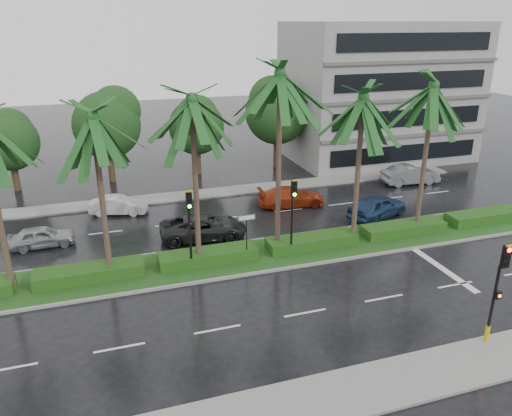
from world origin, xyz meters
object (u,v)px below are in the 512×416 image
object	(u,v)px
car_red	(291,197)
street_sign	(247,226)
car_darkgrey	(203,227)
car_white	(118,205)
car_grey	(410,175)
car_silver	(42,237)
signal_median_left	(190,218)
signal_near	(497,290)
car_blue	(377,206)

from	to	relation	value
car_red	street_sign	bearing A→B (deg)	148.39
street_sign	car_darkgrey	distance (m)	4.33
car_white	car_darkgrey	size ratio (longest dim) A/B	0.73
street_sign	car_darkgrey	xyz separation A→B (m)	(-1.50, 3.80, -1.42)
car_white	street_sign	bearing A→B (deg)	-132.12
car_red	car_grey	distance (m)	10.87
car_silver	car_white	size ratio (longest dim) A/B	0.96
signal_median_left	car_silver	distance (m)	9.75
street_sign	car_grey	xyz separation A→B (m)	(16.24, 8.99, -1.38)
signal_median_left	street_sign	world-z (taller)	signal_median_left
car_grey	signal_near	bearing A→B (deg)	157.85
signal_median_left	car_red	size ratio (longest dim) A/B	0.94
signal_near	car_darkgrey	xyz separation A→B (m)	(-8.50, 13.67, -1.79)
street_sign	car_red	distance (m)	9.28
car_silver	car_blue	xyz separation A→B (m)	(20.50, -2.06, 0.16)
car_white	car_blue	world-z (taller)	car_blue
car_silver	street_sign	bearing A→B (deg)	-121.14
signal_median_left	car_red	xyz separation A→B (m)	(8.50, 7.51, -2.33)
car_white	car_grey	size ratio (longest dim) A/B	0.81
car_red	car_grey	world-z (taller)	car_grey
street_sign	car_blue	bearing A→B (deg)	19.39
car_blue	signal_median_left	bearing A→B (deg)	84.34
street_sign	car_red	world-z (taller)	street_sign
signal_median_left	car_blue	xyz separation A→B (m)	(13.00, 3.70, -2.23)
street_sign	car_red	size ratio (longest dim) A/B	0.56
car_white	car_red	size ratio (longest dim) A/B	0.80
signal_near	car_red	xyz separation A→B (m)	(-1.50, 17.20, -1.83)
street_sign	car_blue	xyz separation A→B (m)	(10.00, 3.52, -1.36)
car_darkgrey	car_blue	xyz separation A→B (m)	(11.50, -0.28, 0.06)
signal_median_left	car_grey	xyz separation A→B (m)	(19.24, 9.17, -2.25)
signal_near	car_blue	xyz separation A→B (m)	(3.00, 13.39, -1.74)
car_darkgrey	street_sign	bearing A→B (deg)	-152.77
signal_median_left	car_darkgrey	distance (m)	4.83
signal_near	car_blue	bearing A→B (deg)	77.37
car_darkgrey	car_grey	distance (m)	18.49
street_sign	car_white	bearing A→B (deg)	122.32
car_silver	car_white	world-z (taller)	car_white
car_blue	car_white	bearing A→B (deg)	48.01
car_white	car_grey	distance (m)	22.25
signal_near	car_grey	bearing A→B (deg)	63.89
car_white	car_darkgrey	xyz separation A→B (m)	(4.50, -5.68, 0.10)
car_silver	car_darkgrey	xyz separation A→B (m)	(9.00, -1.77, 0.10)
car_blue	car_grey	world-z (taller)	car_blue
signal_median_left	signal_near	bearing A→B (deg)	-44.09
car_darkgrey	car_red	distance (m)	7.84
street_sign	car_grey	bearing A→B (deg)	28.96
car_silver	car_red	world-z (taller)	car_red
street_sign	signal_near	bearing A→B (deg)	-54.66
car_white	car_darkgrey	bearing A→B (deg)	-126.05
car_silver	car_darkgrey	distance (m)	9.17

